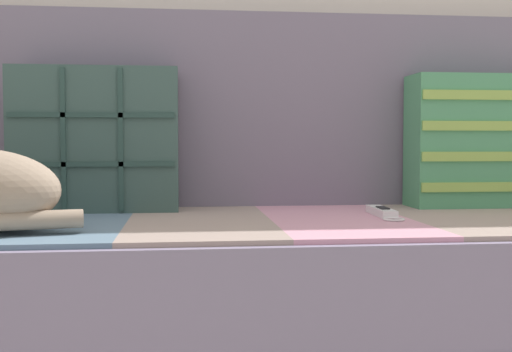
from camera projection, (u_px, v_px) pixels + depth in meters
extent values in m
cube|color=gray|center=(267.00, 344.00, 1.52)|extent=(2.04, 0.78, 0.17)
cube|color=slate|center=(267.00, 265.00, 1.51)|extent=(2.00, 0.77, 0.21)
cube|color=slate|center=(56.00, 223.00, 1.43)|extent=(0.32, 0.69, 0.01)
cube|color=gray|center=(199.00, 221.00, 1.47)|extent=(0.32, 0.69, 0.01)
cube|color=#C6899E|center=(335.00, 219.00, 1.51)|extent=(0.32, 0.69, 0.01)
cube|color=gray|center=(465.00, 217.00, 1.54)|extent=(0.32, 0.69, 0.01)
cube|color=slate|center=(252.00, 111.00, 1.81)|extent=(2.00, 0.14, 0.53)
cube|color=#38514C|center=(96.00, 140.00, 1.62)|extent=(0.41, 0.13, 0.36)
cube|color=#28423D|center=(92.00, 164.00, 1.56)|extent=(0.40, 0.01, 0.01)
cube|color=#28423D|center=(63.00, 140.00, 1.55)|extent=(0.01, 0.01, 0.35)
cube|color=#28423D|center=(92.00, 115.00, 1.55)|extent=(0.40, 0.01, 0.01)
cube|color=#28423D|center=(121.00, 140.00, 1.56)|extent=(0.01, 0.01, 0.35)
cube|color=#4C9366|center=(480.00, 141.00, 1.74)|extent=(0.39, 0.13, 0.36)
cube|color=#93B751|center=(492.00, 187.00, 1.68)|extent=(0.38, 0.01, 0.02)
cube|color=#93B751|center=(492.00, 156.00, 1.67)|extent=(0.38, 0.01, 0.02)
cube|color=#93B751|center=(493.00, 126.00, 1.67)|extent=(0.38, 0.01, 0.02)
cube|color=#93B751|center=(493.00, 95.00, 1.67)|extent=(0.38, 0.01, 0.02)
cylinder|color=gray|center=(39.00, 220.00, 1.20)|extent=(0.16, 0.07, 0.04)
cube|color=white|center=(381.00, 212.00, 1.53)|extent=(0.04, 0.16, 0.02)
cube|color=black|center=(383.00, 208.00, 1.52)|extent=(0.02, 0.06, 0.00)
cube|color=black|center=(373.00, 208.00, 1.61)|extent=(0.03, 0.01, 0.02)
torus|color=silver|center=(394.00, 219.00, 1.43)|extent=(0.05, 0.05, 0.01)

